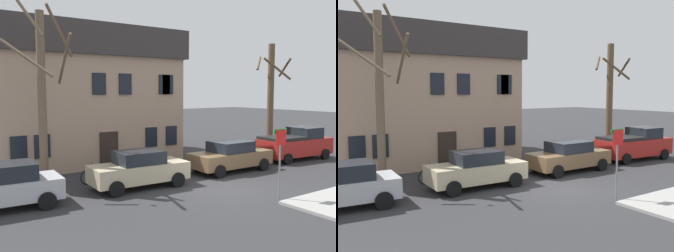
% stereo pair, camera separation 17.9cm
% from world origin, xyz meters
% --- Properties ---
extents(ground_plane, '(120.00, 120.00, 0.00)m').
position_xyz_m(ground_plane, '(0.00, 0.00, 0.00)').
color(ground_plane, '#2D2D30').
extents(building_main, '(12.07, 8.73, 8.18)m').
position_xyz_m(building_main, '(-2.91, 11.06, 4.16)').
color(building_main, tan).
rests_on(building_main, ground_plane).
extents(tree_bare_near, '(3.18, 2.75, 8.69)m').
position_xyz_m(tree_bare_near, '(-6.64, 4.80, 4.35)').
color(tree_bare_near, brown).
rests_on(tree_bare_near, ground_plane).
extents(tree_bare_mid, '(2.63, 2.53, 7.49)m').
position_xyz_m(tree_bare_mid, '(8.23, 4.37, 3.95)').
color(tree_bare_mid, brown).
rests_on(tree_bare_mid, ground_plane).
extents(car_beige_sedan, '(4.58, 2.17, 1.69)m').
position_xyz_m(car_beige_sedan, '(-3.09, 2.34, 0.85)').
color(car_beige_sedan, '#C6B793').
rests_on(car_beige_sedan, ground_plane).
extents(car_brown_sedan, '(4.78, 2.14, 1.67)m').
position_xyz_m(car_brown_sedan, '(2.80, 2.50, 0.84)').
color(car_brown_sedan, brown).
rests_on(car_brown_sedan, ground_plane).
extents(pickup_truck_red, '(5.18, 2.52, 2.05)m').
position_xyz_m(pickup_truck_red, '(8.74, 2.70, 0.99)').
color(pickup_truck_red, '#AD231E').
rests_on(pickup_truck_red, ground_plane).
extents(street_sign_pole, '(0.76, 0.07, 2.92)m').
position_xyz_m(street_sign_pole, '(0.48, -2.69, 2.04)').
color(street_sign_pole, slate).
rests_on(street_sign_pole, ground_plane).
extents(bicycle_leaning, '(1.70, 0.53, 1.03)m').
position_xyz_m(bicycle_leaning, '(-4.39, 4.33, 0.37)').
color(bicycle_leaning, black).
rests_on(bicycle_leaning, ground_plane).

